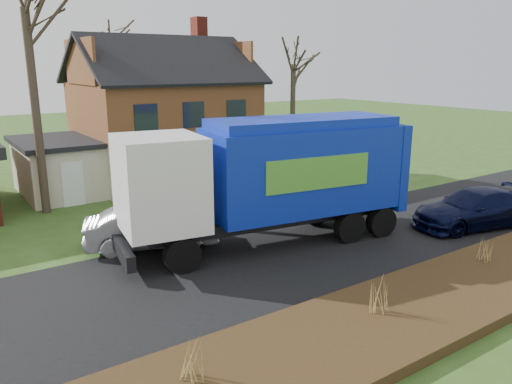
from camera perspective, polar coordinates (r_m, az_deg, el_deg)
ground at (r=17.60m, az=3.00°, el=-7.37°), size 120.00×120.00×0.00m
road at (r=17.60m, az=3.00°, el=-7.34°), size 80.00×7.00×0.02m
mulch_verge at (r=14.10m, az=16.54°, el=-13.12°), size 80.00×3.50×0.30m
main_house at (r=29.31m, az=-11.40°, el=9.25°), size 12.95×8.95×9.26m
garbage_truck at (r=18.17m, az=2.13°, el=2.17°), size 11.14×4.48×4.64m
silver_sedan at (r=18.56m, az=-11.88°, el=-3.95°), size 4.99×3.13×1.55m
navy_wagon at (r=22.36m, az=23.66°, el=-1.73°), size 5.70×3.37×1.55m
tree_front_east at (r=29.61m, az=4.34°, el=16.43°), size 3.36×3.36×9.33m
tree_back at (r=37.80m, az=-16.50°, el=18.22°), size 3.56×3.56×11.28m
grass_clump_west at (r=10.62m, az=-7.50°, el=-18.75°), size 0.33×0.27×0.88m
grass_clump_mid at (r=13.44m, az=13.79°, el=-11.25°), size 0.35×0.29×0.99m
grass_clump_east at (r=17.92m, az=24.83°, el=-6.00°), size 0.31×0.25×0.77m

